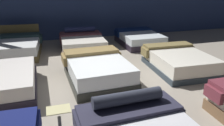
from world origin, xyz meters
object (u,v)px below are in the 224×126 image
Objects in this scene: bed_4 at (98,70)px; bed_7 at (82,43)px; bed_5 at (179,61)px; bed_3 at (2,83)px; bed_6 at (15,47)px; bed_8 at (139,39)px.

bed_4 is 2.80m from bed_7.
bed_5 is 3.56m from bed_7.
bed_4 reaches higher than bed_3.
bed_3 is 1.00× the size of bed_5.
bed_6 is 1.07× the size of bed_8.
bed_4 reaches higher than bed_5.
bed_5 is at bearing -1.42° from bed_4.
bed_6 is at bearing 125.43° from bed_4.
bed_7 is at bearing 131.49° from bed_5.
bed_4 is at bearing -129.84° from bed_8.
bed_5 is at bearing -90.32° from bed_8.
bed_6 is at bearing -179.89° from bed_8.
bed_5 is 1.01× the size of bed_7.
bed_5 is at bearing -0.11° from bed_3.
bed_7 reaches higher than bed_3.
bed_4 is 1.01× the size of bed_5.
bed_4 is 3.68m from bed_8.
bed_7 reaches higher than bed_5.
bed_3 is 0.99× the size of bed_4.
bed_6 is 1.06× the size of bed_7.
bed_3 is 1.03× the size of bed_8.
bed_5 is (2.34, 0.04, -0.03)m from bed_4.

